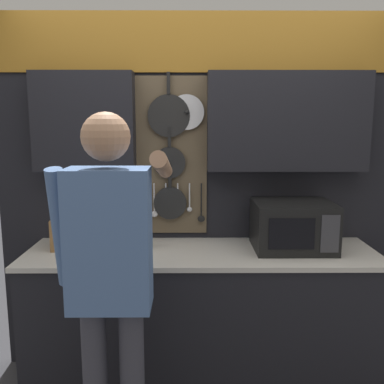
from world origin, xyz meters
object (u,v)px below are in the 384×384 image
(microwave, at_px, (293,226))
(utensil_crock, at_px, (143,236))
(knife_block, at_px, (61,233))
(person, at_px, (111,266))

(microwave, xyz_separation_m, utensil_crock, (-0.95, 0.00, -0.06))
(knife_block, distance_m, person, 0.85)
(knife_block, height_order, utensil_crock, utensil_crock)
(microwave, bearing_deg, knife_block, 179.99)
(utensil_crock, relative_size, person, 0.19)
(utensil_crock, xyz_separation_m, person, (-0.07, -0.72, 0.05))
(knife_block, bearing_deg, utensil_crock, 0.12)
(knife_block, xyz_separation_m, person, (0.45, -0.72, 0.03))
(microwave, height_order, utensil_crock, utensil_crock)
(microwave, height_order, knife_block, microwave)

